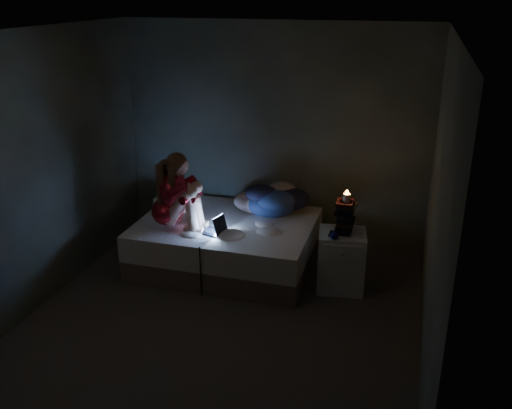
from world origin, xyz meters
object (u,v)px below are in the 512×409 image
at_px(candle, 347,198).
at_px(nightstand, 341,261).
at_px(phone, 332,233).
at_px(laptop, 210,223).
at_px(woman, 167,190).
at_px(bed, 227,243).

bearing_deg(candle, nightstand, -139.54).
bearing_deg(phone, candle, 37.74).
bearing_deg(laptop, phone, 16.97).
relative_size(laptop, phone, 2.15).
bearing_deg(woman, phone, 1.14).
distance_m(laptop, candle, 1.44).
relative_size(bed, candle, 23.66).
distance_m(candle, phone, 0.38).
bearing_deg(candle, woman, -176.06).
height_order(bed, candle, candle).
distance_m(woman, candle, 1.87).
bearing_deg(nightstand, bed, 163.87).
bearing_deg(nightstand, laptop, 177.32).
distance_m(bed, candle, 1.51).
bearing_deg(nightstand, candle, 32.08).
relative_size(woman, phone, 5.96).
distance_m(woman, phone, 1.78).
height_order(laptop, phone, laptop).
xyz_separation_m(nightstand, phone, (-0.10, -0.05, 0.32)).
bearing_deg(bed, woman, -152.20).
bearing_deg(candle, laptop, -173.83).
xyz_separation_m(laptop, nightstand, (1.37, 0.14, -0.31)).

